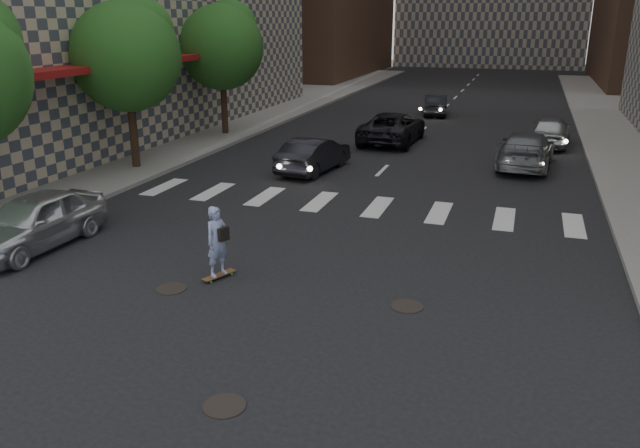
# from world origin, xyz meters

# --- Properties ---
(ground) EXTENTS (160.00, 160.00, 0.00)m
(ground) POSITION_xyz_m (0.00, 0.00, 0.00)
(ground) COLOR black
(ground) RESTS_ON ground
(sidewalk_left) EXTENTS (13.00, 80.00, 0.15)m
(sidewalk_left) POSITION_xyz_m (-14.50, 20.00, 0.07)
(sidewalk_left) COLOR gray
(sidewalk_left) RESTS_ON ground
(tree_b) EXTENTS (4.20, 4.20, 6.60)m
(tree_b) POSITION_xyz_m (-9.45, 11.14, 4.65)
(tree_b) COLOR #382619
(tree_b) RESTS_ON sidewalk_left
(tree_c) EXTENTS (4.20, 4.20, 6.60)m
(tree_c) POSITION_xyz_m (-9.45, 19.14, 4.65)
(tree_c) COLOR #382619
(tree_c) RESTS_ON sidewalk_left
(manhole_a) EXTENTS (0.70, 0.70, 0.02)m
(manhole_a) POSITION_xyz_m (1.20, -2.50, 0.01)
(manhole_a) COLOR black
(manhole_a) RESTS_ON ground
(manhole_b) EXTENTS (0.70, 0.70, 0.02)m
(manhole_b) POSITION_xyz_m (-2.00, 1.20, 0.01)
(manhole_b) COLOR black
(manhole_b) RESTS_ON ground
(manhole_c) EXTENTS (0.70, 0.70, 0.02)m
(manhole_c) POSITION_xyz_m (3.30, 2.00, 0.01)
(manhole_c) COLOR black
(manhole_c) RESTS_ON ground
(skateboarder) EXTENTS (0.61, 0.91, 1.78)m
(skateboarder) POSITION_xyz_m (-1.24, 2.11, 0.93)
(skateboarder) COLOR brown
(skateboarder) RESTS_ON ground
(silver_sedan) EXTENTS (1.88, 4.41, 1.49)m
(silver_sedan) POSITION_xyz_m (-6.88, 2.47, 0.74)
(silver_sedan) COLOR silver
(silver_sedan) RESTS_ON ground
(traffic_car_a) EXTENTS (1.98, 4.31, 1.37)m
(traffic_car_a) POSITION_xyz_m (-2.58, 13.00, 0.69)
(traffic_car_a) COLOR black
(traffic_car_a) RESTS_ON ground
(traffic_car_b) EXTENTS (2.44, 5.18, 1.46)m
(traffic_car_b) POSITION_xyz_m (5.45, 16.43, 0.73)
(traffic_car_b) COLOR slate
(traffic_car_b) RESTS_ON ground
(traffic_car_c) EXTENTS (2.63, 5.43, 1.49)m
(traffic_car_c) POSITION_xyz_m (-0.86, 19.92, 0.74)
(traffic_car_c) COLOR black
(traffic_car_c) RESTS_ON ground
(traffic_car_d) EXTENTS (2.07, 4.37, 1.44)m
(traffic_car_d) POSITION_xyz_m (6.50, 21.51, 0.72)
(traffic_car_d) COLOR #9DA0A4
(traffic_car_d) RESTS_ON ground
(traffic_car_e) EXTENTS (1.86, 4.03, 1.28)m
(traffic_car_e) POSITION_xyz_m (-0.16, 29.64, 0.64)
(traffic_car_e) COLOR black
(traffic_car_e) RESTS_ON ground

